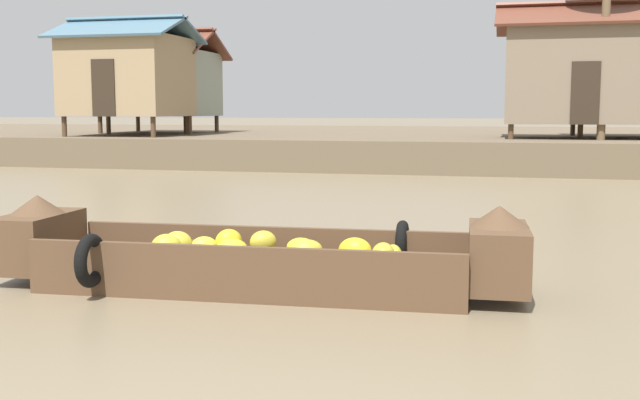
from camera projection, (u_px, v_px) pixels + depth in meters
ground_plane at (395, 229)px, 11.57m from camera, size 300.00×300.00×0.00m
riverbank_strip at (468, 143)px, 30.42m from camera, size 160.00×20.00×0.93m
banana_boat at (254, 258)px, 7.74m from camera, size 5.40×2.13×0.90m
stilt_house_left at (159, 82)px, 28.88m from camera, size 4.50×3.83×3.89m
stilt_house_mid_left at (128, 75)px, 25.64m from camera, size 4.26×3.72×3.96m
stilt_house_mid_right at (582, 72)px, 23.17m from camera, size 5.19×3.33×4.13m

